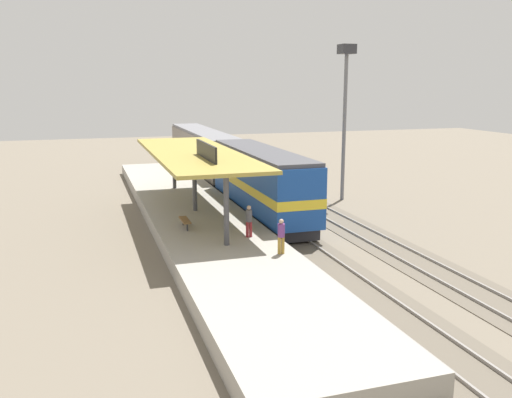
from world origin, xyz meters
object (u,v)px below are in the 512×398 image
(person_waiting, at_px, (281,234))
(person_walking, at_px, (249,219))
(platform_bench, at_px, (185,220))
(light_mast, at_px, (345,90))
(locomotive, at_px, (261,182))
(passenger_carriage_single, at_px, (204,152))

(person_waiting, bearing_deg, person_walking, 100.57)
(platform_bench, distance_m, light_mast, 17.49)
(locomotive, distance_m, person_waiting, 10.95)
(person_waiting, bearing_deg, platform_bench, 119.91)
(locomotive, height_order, light_mast, light_mast)
(platform_bench, height_order, locomotive, locomotive)
(locomotive, distance_m, person_walking, 8.04)
(platform_bench, height_order, passenger_carriage_single, passenger_carriage_single)
(platform_bench, xyz_separation_m, person_waiting, (3.51, -6.10, 0.51))
(person_waiting, xyz_separation_m, person_walking, (-0.61, 3.26, 0.00))
(passenger_carriage_single, distance_m, person_waiting, 28.76)
(platform_bench, bearing_deg, light_mast, 30.45)
(person_waiting, relative_size, person_walking, 1.00)
(platform_bench, distance_m, locomotive, 7.61)
(person_walking, bearing_deg, person_waiting, -79.43)
(light_mast, xyz_separation_m, person_waiting, (-10.29, -14.21, -6.54))
(passenger_carriage_single, xyz_separation_m, light_mast, (7.80, -14.44, 6.08))
(light_mast, bearing_deg, person_walking, -134.87)
(platform_bench, height_order, person_waiting, person_waiting)
(platform_bench, relative_size, locomotive, 0.12)
(platform_bench, xyz_separation_m, person_walking, (2.90, -2.84, 0.51))
(platform_bench, bearing_deg, person_walking, -44.38)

